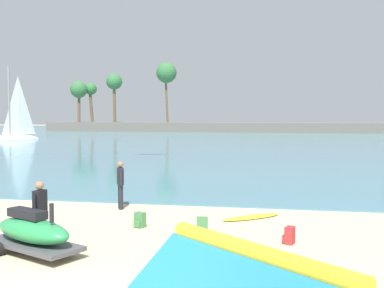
% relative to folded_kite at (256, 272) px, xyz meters
% --- Properties ---
extents(sea, '(220.00, 109.22, 0.06)m').
position_rel_folded_kite_xyz_m(sea, '(-2.95, 63.76, -0.79)').
color(sea, teal).
rests_on(sea, ground).
extents(palm_headland, '(80.44, 6.26, 13.24)m').
position_rel_folded_kite_xyz_m(palm_headland, '(-2.62, 78.35, 2.18)').
color(palm_headland, slate).
rests_on(palm_headland, ground).
extents(folded_kite, '(4.82, 4.66, 1.21)m').
position_rel_folded_kite_xyz_m(folded_kite, '(0.00, 0.00, 0.00)').
color(folded_kite, '#237FD1').
rests_on(folded_kite, ground).
extents(watercraft_on_trailer, '(2.78, 2.00, 1.28)m').
position_rel_folded_kite_xyz_m(watercraft_on_trailer, '(-5.37, 2.79, -0.31)').
color(watercraft_on_trailer, '#4C4C51').
rests_on(watercraft_on_trailer, ground).
extents(person_rigging_by_gear, '(0.24, 0.55, 1.67)m').
position_rel_folded_kite_xyz_m(person_rigging_by_gear, '(-5.42, 3.25, 0.07)').
color(person_rigging_by_gear, black).
rests_on(person_rigging_by_gear, ground).
extents(person_at_waterline, '(0.33, 0.50, 1.67)m').
position_rel_folded_kite_xyz_m(person_at_waterline, '(-5.09, 8.22, 0.07)').
color(person_at_waterline, '#23232D').
rests_on(person_at_waterline, ground).
extents(backpack_near_kite, '(0.35, 0.35, 0.44)m').
position_rel_folded_kite_xyz_m(backpack_near_kite, '(-3.65, 5.77, -0.62)').
color(backpack_near_kite, '#47844C').
rests_on(backpack_near_kite, ground).
extents(backpack_by_trailer, '(0.32, 0.30, 0.44)m').
position_rel_folded_kite_xyz_m(backpack_by_trailer, '(-1.76, 5.49, -0.62)').
color(backpack_by_trailer, '#47844C').
rests_on(backpack_by_trailer, ground).
extents(backpack_spare, '(0.34, 0.35, 0.44)m').
position_rel_folded_kite_xyz_m(backpack_spare, '(0.60, 4.78, -0.62)').
color(backpack_spare, red).
rests_on(backpack_spare, ground).
extents(surfboard, '(1.96, 1.72, 0.08)m').
position_rel_folded_kite_xyz_m(surfboard, '(-0.52, 7.56, -0.78)').
color(surfboard, yellow).
rests_on(surfboard, ground).
extents(sailboat_near_shore, '(5.74, 6.78, 10.00)m').
position_rel_folded_kite_xyz_m(sailboat_near_shore, '(-32.37, 46.56, 0.14)').
color(sailboat_near_shore, white).
rests_on(sailboat_near_shore, sea).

